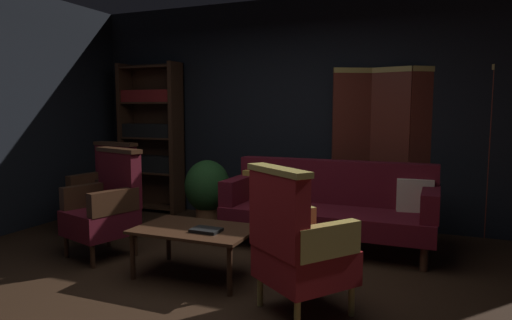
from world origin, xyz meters
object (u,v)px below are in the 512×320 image
(coffee_table, at_px, (195,233))
(armchair_gilt_accent, at_px, (298,245))
(bookshelf, at_px, (152,136))
(potted_plant, at_px, (207,190))
(armchair_wing_right, at_px, (106,206))
(armchair_wing_left, at_px, (106,191))
(book_black_cloth, at_px, (206,230))
(folding_screen, at_px, (408,147))
(velvet_couch, at_px, (329,204))

(coffee_table, relative_size, armchair_gilt_accent, 0.96)
(bookshelf, height_order, potted_plant, bookshelf)
(coffee_table, distance_m, armchair_wing_right, 1.11)
(armchair_wing_left, bearing_deg, armchair_gilt_accent, -23.55)
(armchair_wing_left, xyz_separation_m, book_black_cloth, (1.78, -0.88, -0.06))
(coffee_table, bearing_deg, book_black_cloth, -25.72)
(potted_plant, height_order, book_black_cloth, potted_plant)
(bookshelf, bearing_deg, folding_screen, 2.77)
(armchair_wing_right, bearing_deg, armchair_wing_left, 130.55)
(bookshelf, relative_size, armchair_gilt_accent, 1.97)
(potted_plant, bearing_deg, book_black_cloth, -61.92)
(potted_plant, xyz_separation_m, book_black_cloth, (0.77, -1.44, -0.05))
(coffee_table, xyz_separation_m, armchair_wing_left, (-1.64, 0.81, 0.12))
(coffee_table, relative_size, potted_plant, 1.21)
(bookshelf, height_order, armchair_wing_right, bookshelf)
(folding_screen, height_order, coffee_table, folding_screen)
(armchair_wing_right, bearing_deg, book_black_cloth, -10.64)
(armchair_gilt_accent, xyz_separation_m, armchair_wing_right, (-2.10, 0.51, 0.00))
(armchair_gilt_accent, height_order, book_black_cloth, armchair_gilt_accent)
(folding_screen, bearing_deg, book_black_cloth, -122.19)
(armchair_wing_right, bearing_deg, bookshelf, 112.28)
(potted_plant, bearing_deg, armchair_gilt_accent, -46.40)
(bookshelf, bearing_deg, coffee_table, -47.42)
(armchair_gilt_accent, relative_size, armchair_wing_left, 1.00)
(folding_screen, height_order, armchair_wing_left, folding_screen)
(book_black_cloth, bearing_deg, velvet_couch, 61.84)
(bookshelf, xyz_separation_m, armchair_wing_right, (0.76, -1.84, -0.56))
(armchair_gilt_accent, height_order, potted_plant, armchair_gilt_accent)
(folding_screen, distance_m, coffee_table, 2.74)
(bookshelf, height_order, armchair_gilt_accent, bookshelf)
(bookshelf, height_order, armchair_wing_left, bookshelf)
(bookshelf, bearing_deg, armchair_wing_left, -80.38)
(armchair_gilt_accent, bearing_deg, coffee_table, 161.04)
(book_black_cloth, bearing_deg, folding_screen, 57.81)
(folding_screen, height_order, armchair_gilt_accent, folding_screen)
(armchair_gilt_accent, bearing_deg, armchair_wing_left, 156.45)
(velvet_couch, distance_m, coffee_table, 1.53)
(folding_screen, bearing_deg, bookshelf, -177.23)
(velvet_couch, bearing_deg, bookshelf, 164.62)
(armchair_wing_left, distance_m, book_black_cloth, 1.99)
(armchair_wing_left, relative_size, book_black_cloth, 4.36)
(armchair_wing_left, height_order, armchair_wing_right, same)
(armchair_wing_left, distance_m, potted_plant, 1.16)
(armchair_gilt_accent, bearing_deg, armchair_wing_right, 166.34)
(armchair_wing_right, relative_size, book_black_cloth, 4.36)
(velvet_couch, distance_m, potted_plant, 1.49)
(folding_screen, height_order, velvet_couch, folding_screen)
(velvet_couch, bearing_deg, armchair_wing_right, -150.46)
(velvet_couch, bearing_deg, armchair_gilt_accent, -84.50)
(potted_plant, bearing_deg, folding_screen, 20.15)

